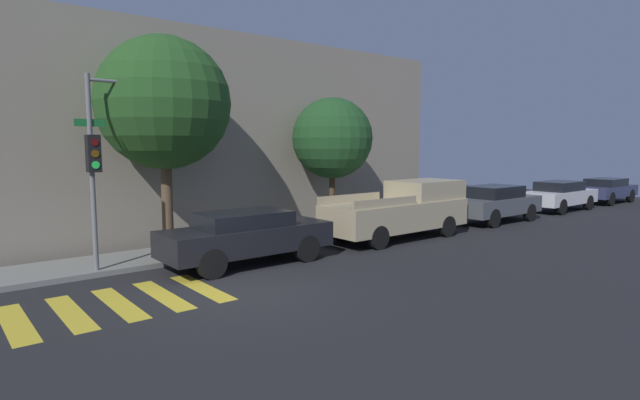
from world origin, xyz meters
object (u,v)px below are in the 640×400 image
Objects in this scene: traffic_light_pole at (109,142)px; tree_near_corner at (164,104)px; sedan_middle at (494,203)px; sedan_far_end at (560,195)px; tree_midblock at (332,138)px; sedan_near_corner at (246,236)px; sedan_tail_of_row at (606,189)px; pickup_truck at (402,210)px.

tree_near_corner is (1.81, 0.98, 1.09)m from traffic_light_pole.
sedan_middle is 0.98× the size of sedan_far_end.
traffic_light_pole is at bearing 176.55° from sedan_far_end.
tree_midblock is at bearing 162.48° from sedan_middle.
traffic_light_pole is at bearing 175.23° from sedan_middle.
sedan_near_corner is 17.91m from sedan_far_end.
sedan_tail_of_row is at bearing -2.74° from traffic_light_pole.
tree_midblock is (-12.95, 2.25, 2.70)m from sedan_far_end.
sedan_middle is at bearing -4.77° from traffic_light_pole.
tree_near_corner is (-7.59, 2.25, 3.41)m from pickup_truck.
sedan_far_end reaches higher than sedan_near_corner.
sedan_near_corner is 1.02× the size of sedan_far_end.
sedan_near_corner is at bearing -180.00° from sedan_far_end.
sedan_far_end reaches higher than sedan_tail_of_row.
traffic_light_pole is 1.08× the size of sedan_far_end.
traffic_light_pole is at bearing 157.79° from sedan_near_corner.
pickup_truck is 1.12× the size of tree_midblock.
sedan_tail_of_row is 18.78m from tree_midblock.
sedan_tail_of_row is (5.50, 0.00, -0.03)m from sedan_far_end.
pickup_truck is at bearing 180.00° from sedan_tail_of_row.
sedan_tail_of_row is (26.52, -1.27, -2.56)m from traffic_light_pole.
tree_near_corner is at bearing 170.46° from sedan_middle.
traffic_light_pole is 2.33m from tree_near_corner.
tree_midblock reaches higher than sedan_middle.
tree_near_corner is at bearing 163.49° from pickup_truck.
tree_midblock is at bearing 170.15° from sedan_far_end.
sedan_middle is (5.79, 0.00, -0.17)m from pickup_truck.
sedan_middle reaches higher than sedan_tail_of_row.
sedan_middle is 1.01× the size of sedan_tail_of_row.
tree_midblock is at bearing 0.00° from tree_near_corner.
tree_midblock reaches higher than traffic_light_pole.
tree_midblock reaches higher than sedan_tail_of_row.
sedan_far_end is at bearing 180.00° from sedan_tail_of_row.
tree_midblock reaches higher than sedan_near_corner.
traffic_light_pole reaches higher than sedan_far_end.
pickup_truck is 8.62m from tree_near_corner.
tree_midblock is at bearing 6.92° from traffic_light_pole.
traffic_light_pole reaches higher than pickup_truck.
traffic_light_pole is at bearing -173.08° from tree_midblock.
sedan_middle is at bearing -9.54° from tree_near_corner.
tree_near_corner reaches higher than tree_midblock.
traffic_light_pole is 1.06× the size of sedan_near_corner.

